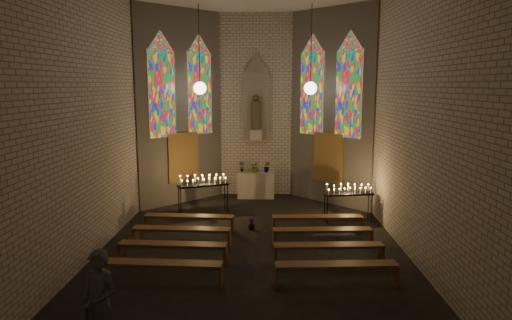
{
  "coord_description": "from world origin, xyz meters",
  "views": [
    {
      "loc": [
        0.34,
        -11.74,
        4.32
      ],
      "look_at": [
        0.1,
        0.82,
        2.24
      ],
      "focal_mm": 32.0,
      "sensor_mm": 36.0,
      "label": 1
    }
  ],
  "objects_px": {
    "altar": "(256,185)",
    "votive_stand_left": "(203,182)",
    "aisle_flower_pot": "(252,224)",
    "visitor": "(100,303)",
    "votive_stand_right": "(349,191)"
  },
  "relations": [
    {
      "from": "altar",
      "to": "votive_stand_left",
      "type": "height_order",
      "value": "votive_stand_left"
    },
    {
      "from": "altar",
      "to": "votive_stand_left",
      "type": "xyz_separation_m",
      "value": [
        -1.73,
        -2.27,
        0.58
      ]
    },
    {
      "from": "altar",
      "to": "aisle_flower_pot",
      "type": "xyz_separation_m",
      "value": [
        -0.05,
        -3.98,
        -0.32
      ]
    },
    {
      "from": "altar",
      "to": "votive_stand_left",
      "type": "relative_size",
      "value": 0.8
    },
    {
      "from": "votive_stand_left",
      "to": "altar",
      "type": "bearing_deg",
      "value": 29.89
    },
    {
      "from": "altar",
      "to": "visitor",
      "type": "distance_m",
      "value": 10.69
    },
    {
      "from": "aisle_flower_pot",
      "to": "votive_stand_right",
      "type": "xyz_separation_m",
      "value": [
        3.05,
        0.89,
        0.81
      ]
    },
    {
      "from": "aisle_flower_pot",
      "to": "votive_stand_left",
      "type": "height_order",
      "value": "votive_stand_left"
    },
    {
      "from": "altar",
      "to": "votive_stand_right",
      "type": "height_order",
      "value": "votive_stand_right"
    },
    {
      "from": "aisle_flower_pot",
      "to": "votive_stand_right",
      "type": "height_order",
      "value": "votive_stand_right"
    },
    {
      "from": "aisle_flower_pot",
      "to": "votive_stand_right",
      "type": "relative_size",
      "value": 0.22
    },
    {
      "from": "aisle_flower_pot",
      "to": "votive_stand_right",
      "type": "distance_m",
      "value": 3.28
    },
    {
      "from": "votive_stand_left",
      "to": "visitor",
      "type": "relative_size",
      "value": 0.99
    },
    {
      "from": "votive_stand_left",
      "to": "visitor",
      "type": "distance_m",
      "value": 8.19
    },
    {
      "from": "votive_stand_right",
      "to": "visitor",
      "type": "bearing_deg",
      "value": -135.59
    }
  ]
}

